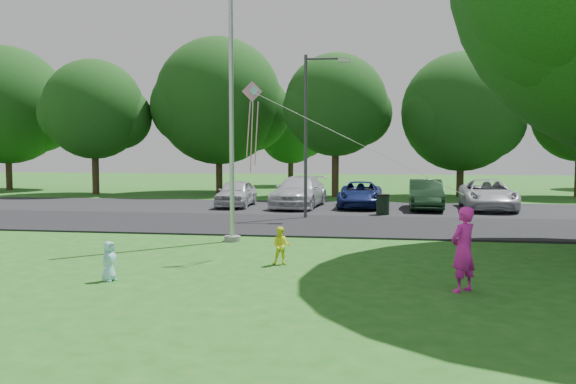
# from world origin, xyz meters

# --- Properties ---
(ground) EXTENTS (120.00, 120.00, 0.00)m
(ground) POSITION_xyz_m (0.00, 0.00, 0.00)
(ground) COLOR #1D5B17
(ground) RESTS_ON ground
(park_road) EXTENTS (60.00, 6.00, 0.06)m
(park_road) POSITION_xyz_m (0.00, 9.00, 0.03)
(park_road) COLOR black
(park_road) RESTS_ON ground
(parking_strip) EXTENTS (42.00, 7.00, 0.06)m
(parking_strip) POSITION_xyz_m (0.00, 15.50, 0.03)
(parking_strip) COLOR black
(parking_strip) RESTS_ON ground
(flagpole) EXTENTS (0.50, 0.50, 10.00)m
(flagpole) POSITION_xyz_m (-3.50, 5.00, 4.17)
(flagpole) COLOR #B7BABF
(flagpole) RESTS_ON ground
(street_lamp) EXTENTS (1.87, 0.26, 6.64)m
(street_lamp) POSITION_xyz_m (-1.72, 11.12, 3.99)
(street_lamp) COLOR #3F3F44
(street_lamp) RESTS_ON ground
(trash_can) EXTENTS (0.59, 0.59, 0.94)m
(trash_can) POSITION_xyz_m (1.16, 12.67, 0.47)
(trash_can) COLOR black
(trash_can) RESTS_ON ground
(tree_row) EXTENTS (64.35, 11.94, 10.88)m
(tree_row) POSITION_xyz_m (1.59, 24.23, 5.71)
(tree_row) COLOR #332316
(tree_row) RESTS_ON ground
(horizon_trees) EXTENTS (77.46, 7.20, 7.02)m
(horizon_trees) POSITION_xyz_m (4.06, 33.88, 4.30)
(horizon_trees) COLOR #332316
(horizon_trees) RESTS_ON ground
(parked_cars) EXTENTS (14.11, 5.43, 1.48)m
(parked_cars) POSITION_xyz_m (0.58, 15.50, 0.75)
(parked_cars) COLOR silver
(parked_cars) RESTS_ON ground
(woman) EXTENTS (0.72, 0.71, 1.67)m
(woman) POSITION_xyz_m (2.50, -0.44, 0.83)
(woman) COLOR #DE1DA8
(woman) RESTS_ON ground
(child_yellow) EXTENTS (0.47, 0.38, 0.93)m
(child_yellow) POSITION_xyz_m (-1.42, 1.62, 0.46)
(child_yellow) COLOR #FCFF28
(child_yellow) RESTS_ON ground
(child_blue) EXTENTS (0.38, 0.47, 0.84)m
(child_blue) POSITION_xyz_m (-4.73, -0.59, 0.42)
(child_blue) COLOR #A1DDF7
(child_blue) RESTS_ON ground
(kite) EXTENTS (5.08, 3.22, 2.64)m
(kite) POSITION_xyz_m (-2.18, 2.45, 3.76)
(kite) COLOR pink
(kite) RESTS_ON ground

